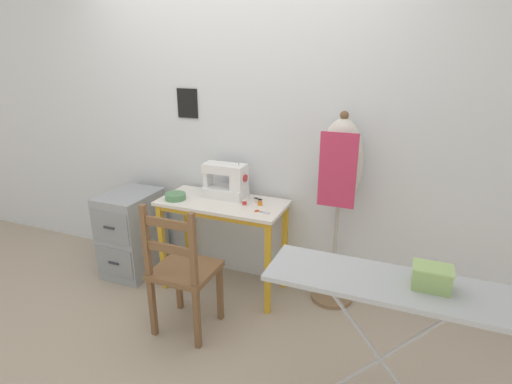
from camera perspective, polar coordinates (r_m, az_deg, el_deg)
The scene contains 14 objects.
ground_plane at distance 3.22m, azimuth -6.37°, elevation -15.31°, with size 14.00×14.00×0.00m, color tan.
wall_back at distance 3.17m, azimuth -2.68°, elevation 9.33°, with size 10.00×0.06×2.55m.
sewing_table at distance 3.08m, azimuth -4.88°, elevation -3.45°, with size 0.97×0.46×0.75m.
sewing_machine at distance 3.10m, azimuth -4.16°, elevation 1.48°, with size 0.35×0.19×0.29m.
fabric_bowl at distance 3.14m, azimuth -11.45°, elevation -0.58°, with size 0.16×0.16×0.05m.
scissors at distance 2.84m, azimuth 0.54°, elevation -2.82°, with size 0.12×0.05×0.01m.
thread_spool_near_machine at distance 2.96m, azimuth -1.67°, elevation -1.50°, with size 0.04×0.04×0.04m.
thread_spool_mid_table at distance 3.01m, azimuth 0.03°, elevation -1.18°, with size 0.04×0.04×0.03m.
thread_spool_far_edge at distance 2.95m, azimuth 0.57°, elevation -1.51°, with size 0.04×0.04×0.04m.
wooden_chair at distance 2.73m, azimuth -10.41°, elevation -11.13°, with size 0.40×0.38×0.95m.
filing_cabinet at distance 3.60m, azimuth -17.27°, elevation -5.62°, with size 0.39×0.52×0.72m.
dress_form at distance 2.86m, azimuth 11.92°, elevation 2.57°, with size 0.32×0.32×1.46m.
ironing_board at distance 1.97m, azimuth 18.47°, elevation -13.25°, with size 1.12×0.35×0.85m.
storage_box at distance 1.93m, azimuth 23.81°, elevation -11.08°, with size 0.17×0.12×0.11m.
Camera 1 is at (1.32, -2.31, 1.82)m, focal length 28.00 mm.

